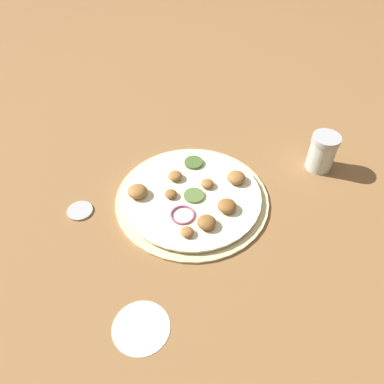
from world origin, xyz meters
name	(u,v)px	position (x,y,z in m)	size (l,w,h in m)	color
ground_plane	(192,199)	(0.00, 0.00, 0.00)	(3.00, 3.00, 0.00)	olive
pizza	(192,197)	(0.00, 0.00, 0.01)	(0.28, 0.28, 0.03)	beige
spice_jar	(322,152)	(0.08, 0.26, 0.04)	(0.05, 0.05, 0.08)	silver
loose_cap	(80,210)	(-0.10, -0.18, 0.00)	(0.05, 0.05, 0.01)	#B2B2B7
flour_patch	(141,328)	(0.15, -0.20, 0.00)	(0.08, 0.08, 0.00)	white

